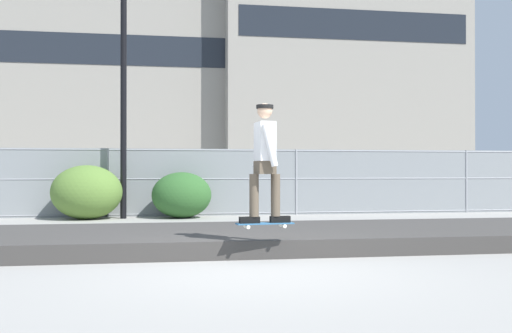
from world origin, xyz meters
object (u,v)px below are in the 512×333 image
object	(u,v)px
street_lamp	(124,36)
shrub_center	(182,195)
skateboard	(265,224)
parked_car_near	(74,183)
parked_car_mid	(245,183)
skater	(265,156)
parked_car_far	(401,182)
shrub_left	(87,192)

from	to	relation	value
street_lamp	shrub_center	world-z (taller)	street_lamp
skateboard	parked_car_near	bearing A→B (deg)	110.40
parked_car_near	parked_car_mid	distance (m)	5.59
parked_car_mid	parked_car_near	bearing A→B (deg)	-179.77
parked_car_near	skater	bearing A→B (deg)	-69.60
skateboard	parked_car_far	world-z (taller)	parked_car_far
skateboard	parked_car_near	world-z (taller)	parked_car_near
street_lamp	shrub_center	xyz separation A→B (m)	(1.50, -0.11, -4.15)
skateboard	skater	bearing A→B (deg)	90.00
parked_car_mid	shrub_center	distance (m)	4.64
skater	parked_car_near	bearing A→B (deg)	110.40
shrub_left	shrub_center	bearing A→B (deg)	-0.02
skater	street_lamp	size ratio (longest dim) A/B	0.21
skater	parked_car_mid	bearing A→B (deg)	83.28
skateboard	shrub_left	distance (m)	8.11
skater	parked_car_far	distance (m)	13.40
parked_car_near	shrub_center	size ratio (longest dim) A/B	2.84
skater	parked_car_far	world-z (taller)	skater
street_lamp	parked_car_mid	distance (m)	6.70
skater	street_lamp	distance (m)	8.55
parked_car_far	shrub_center	world-z (taller)	parked_car_far
skateboard	parked_car_near	distance (m)	12.18
skateboard	street_lamp	world-z (taller)	street_lamp
street_lamp	shrub_left	xyz separation A→B (m)	(-0.91, -0.11, -4.06)
shrub_center	parked_car_near	bearing A→B (deg)	129.67
skateboard	parked_car_mid	bearing A→B (deg)	83.28
skater	shrub_center	xyz separation A→B (m)	(-0.91, 7.39, -0.86)
skateboard	shrub_center	world-z (taller)	shrub_center
street_lamp	shrub_center	size ratio (longest dim) A/B	4.98
skateboard	shrub_left	xyz separation A→B (m)	(-3.32, 7.40, 0.18)
parked_car_mid	shrub_center	size ratio (longest dim) A/B	2.87
shrub_left	parked_car_far	bearing A→B (deg)	21.64
parked_car_far	skater	bearing A→B (deg)	-121.13
parked_car_near	shrub_center	distance (m)	5.23
skateboard	parked_car_far	distance (m)	13.39
parked_car_far	street_lamp	bearing A→B (deg)	-157.06
skateboard	shrub_center	xyz separation A→B (m)	(-0.91, 7.39, 0.08)
parked_car_near	shrub_left	bearing A→B (deg)	-77.11
street_lamp	shrub_left	distance (m)	4.16
parked_car_far	shrub_left	size ratio (longest dim) A/B	2.52
skater	street_lamp	bearing A→B (deg)	107.82
skater	parked_car_mid	distance (m)	11.53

